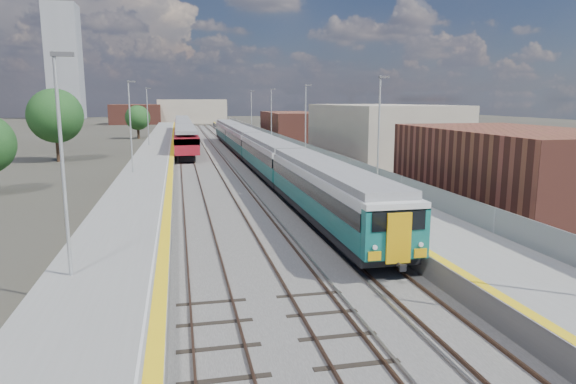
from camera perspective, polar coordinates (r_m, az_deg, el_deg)
name	(u,v)px	position (r m, az deg, el deg)	size (l,w,h in m)	color
ground	(235,160)	(60.82, -5.96, 3.59)	(320.00, 320.00, 0.00)	#47443A
ballast_bed	(214,158)	(63.10, -8.24, 3.81)	(10.50, 155.00, 0.06)	#565451
tracks	(218,155)	(64.80, -7.82, 4.05)	(8.96, 160.00, 0.17)	#4C3323
platform_right	(275,152)	(63.98, -1.49, 4.45)	(4.70, 155.00, 8.52)	slate
platform_left	(156,155)	(62.96, -14.45, 4.02)	(4.30, 155.00, 8.52)	slate
buildings	(132,86)	(149.18, -16.91, 11.24)	(72.00, 185.50, 40.00)	brown
green_train	(254,146)	(55.17, -3.80, 5.10)	(2.66, 74.19, 2.93)	black
red_train	(184,131)	(84.43, -11.52, 6.70)	(2.78, 56.40, 3.51)	black
tree_b	(55,116)	(63.64, -24.43, 7.71)	(6.06, 6.06, 8.22)	#382619
tree_c	(138,118)	(96.57, -16.37, 7.92)	(4.41, 4.41, 5.98)	#382619
tree_d	(348,120)	(83.68, 6.64, 7.92)	(4.34, 4.34, 5.88)	#382619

